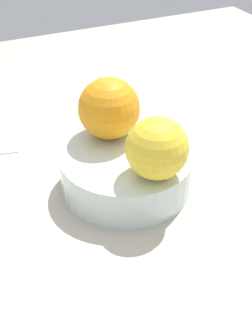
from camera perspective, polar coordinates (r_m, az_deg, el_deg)
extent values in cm
cube|color=#BCB29E|center=(57.03, 0.00, -3.07)|extent=(110.00, 110.00, 2.00)
cylinder|color=silver|center=(56.16, 0.00, -1.96)|extent=(9.59, 9.59, 0.80)
cylinder|color=silver|center=(55.02, 0.00, -0.39)|extent=(15.47, 15.47, 4.61)
sphere|color=orange|center=(55.47, -2.34, 7.29)|extent=(7.46, 7.46, 7.46)
sphere|color=yellow|center=(48.79, 3.84, 2.42)|extent=(6.81, 6.81, 6.81)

